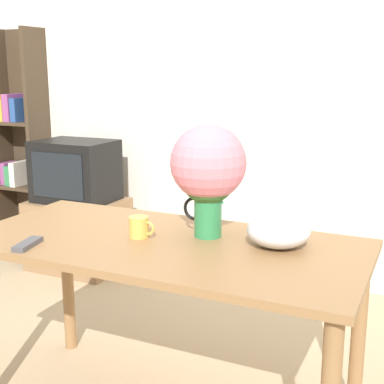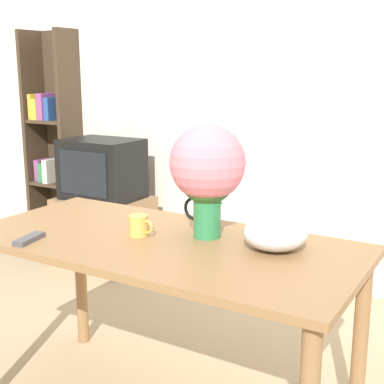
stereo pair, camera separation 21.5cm
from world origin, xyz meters
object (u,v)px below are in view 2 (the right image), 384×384
at_px(coffee_mug, 139,226).
at_px(white_bowl, 275,233).
at_px(tv_set, 102,169).
at_px(flower_vase, 207,170).

relative_size(coffee_mug, white_bowl, 0.46).
relative_size(white_bowl, tv_set, 0.44).
bearing_deg(tv_set, flower_vase, -37.58).
height_order(white_bowl, tv_set, tv_set).
distance_m(flower_vase, tv_set, 2.00).
xyz_separation_m(coffee_mug, tv_set, (-1.32, 1.33, -0.10)).
bearing_deg(white_bowl, flower_vase, 178.45).
bearing_deg(tv_set, white_bowl, -33.08).
height_order(flower_vase, coffee_mug, flower_vase).
bearing_deg(coffee_mug, tv_set, 134.72).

